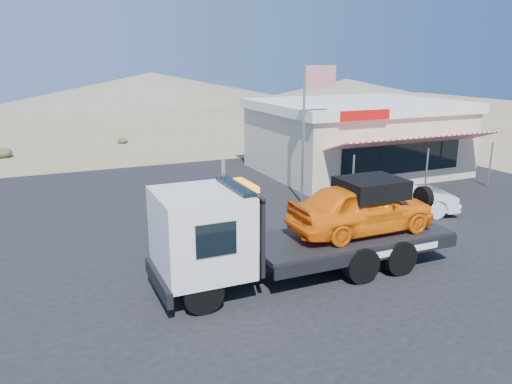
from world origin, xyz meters
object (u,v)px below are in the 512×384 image
tow_truck (301,224)px  jerky_store (355,136)px  white_sedan (398,197)px  flagpole (309,117)px

tow_truck → jerky_store: jerky_store is taller
tow_truck → white_sedan: 7.26m
tow_truck → flagpole: bearing=59.3°
tow_truck → white_sedan: (6.34, 3.45, -0.81)m
tow_truck → flagpole: size_ratio=1.47×
tow_truck → flagpole: (3.91, 6.58, 2.17)m
white_sedan → jerky_store: 8.31m
tow_truck → jerky_store: (9.48, 11.05, 0.40)m
tow_truck → jerky_store: size_ratio=0.85×
jerky_store → flagpole: flagpole is taller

